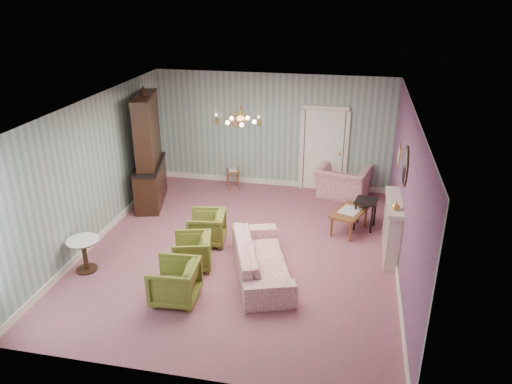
% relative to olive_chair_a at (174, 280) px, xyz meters
% --- Properties ---
extents(floor, '(7.00, 7.00, 0.00)m').
position_rel_olive_chair_a_xyz_m(floor, '(0.71, 1.86, -0.39)').
color(floor, '#965768').
rests_on(floor, ground).
extents(ceiling, '(7.00, 7.00, 0.00)m').
position_rel_olive_chair_a_xyz_m(ceiling, '(0.71, 1.86, 2.51)').
color(ceiling, white).
rests_on(ceiling, ground).
extents(wall_back, '(6.00, 0.00, 6.00)m').
position_rel_olive_chair_a_xyz_m(wall_back, '(0.71, 5.36, 1.06)').
color(wall_back, gray).
rests_on(wall_back, ground).
extents(wall_front, '(6.00, 0.00, 6.00)m').
position_rel_olive_chair_a_xyz_m(wall_front, '(0.71, -1.64, 1.06)').
color(wall_front, gray).
rests_on(wall_front, ground).
extents(wall_left, '(0.00, 7.00, 7.00)m').
position_rel_olive_chair_a_xyz_m(wall_left, '(-2.29, 1.86, 1.06)').
color(wall_left, gray).
rests_on(wall_left, ground).
extents(wall_right, '(0.00, 7.00, 7.00)m').
position_rel_olive_chair_a_xyz_m(wall_right, '(3.71, 1.86, 1.06)').
color(wall_right, gray).
rests_on(wall_right, ground).
extents(wall_right_floral, '(0.00, 7.00, 7.00)m').
position_rel_olive_chair_a_xyz_m(wall_right_floral, '(3.70, 1.86, 1.06)').
color(wall_right_floral, '#BF5F94').
rests_on(wall_right_floral, ground).
extents(door, '(1.12, 0.12, 2.16)m').
position_rel_olive_chair_a_xyz_m(door, '(2.01, 5.32, 0.69)').
color(door, white).
rests_on(door, floor).
extents(olive_chair_a, '(0.75, 0.79, 0.77)m').
position_rel_olive_chair_a_xyz_m(olive_chair_a, '(0.00, 0.00, 0.00)').
color(olive_chair_a, olive).
rests_on(olive_chair_a, floor).
extents(olive_chair_b, '(0.79, 0.82, 0.70)m').
position_rel_olive_chair_a_xyz_m(olive_chair_b, '(-0.05, 1.06, -0.04)').
color(olive_chair_b, olive).
rests_on(olive_chair_b, floor).
extents(olive_chair_c, '(0.77, 0.81, 0.74)m').
position_rel_olive_chair_a_xyz_m(olive_chair_c, '(-0.06, 2.01, -0.02)').
color(olive_chair_c, olive).
rests_on(olive_chair_c, floor).
extents(sofa_chintz, '(1.35, 2.34, 0.88)m').
position_rel_olive_chair_a_xyz_m(sofa_chintz, '(1.26, 1.05, 0.05)').
color(sofa_chintz, '#AA4463').
rests_on(sofa_chintz, floor).
extents(wingback_chair, '(1.36, 1.05, 1.05)m').
position_rel_olive_chair_a_xyz_m(wingback_chair, '(2.55, 4.93, 0.14)').
color(wingback_chair, '#AA4463').
rests_on(wingback_chair, floor).
extents(dresser, '(0.97, 1.75, 2.77)m').
position_rel_olive_chair_a_xyz_m(dresser, '(-1.94, 3.65, 1.00)').
color(dresser, black).
rests_on(dresser, floor).
extents(fireplace, '(0.30, 1.40, 1.16)m').
position_rel_olive_chair_a_xyz_m(fireplace, '(3.57, 2.26, 0.19)').
color(fireplace, beige).
rests_on(fireplace, floor).
extents(mantel_vase, '(0.15, 0.15, 0.15)m').
position_rel_olive_chair_a_xyz_m(mantel_vase, '(3.55, 1.86, 0.85)').
color(mantel_vase, gold).
rests_on(mantel_vase, fireplace).
extents(oval_mirror, '(0.04, 0.76, 0.84)m').
position_rel_olive_chair_a_xyz_m(oval_mirror, '(3.67, 2.26, 1.46)').
color(oval_mirror, white).
rests_on(oval_mirror, wall_right).
extents(framed_print, '(0.04, 0.34, 0.42)m').
position_rel_olive_chair_a_xyz_m(framed_print, '(3.68, 3.61, 1.21)').
color(framed_print, gold).
rests_on(framed_print, wall_right).
extents(coffee_table, '(0.86, 1.10, 0.49)m').
position_rel_olive_chair_a_xyz_m(coffee_table, '(2.76, 3.08, -0.14)').
color(coffee_table, brown).
rests_on(coffee_table, floor).
extents(side_table_black, '(0.52, 0.52, 0.67)m').
position_rel_olive_chair_a_xyz_m(side_table_black, '(3.09, 3.30, -0.05)').
color(side_table_black, black).
rests_on(side_table_black, floor).
extents(pedestal_table, '(0.65, 0.65, 0.64)m').
position_rel_olive_chair_a_xyz_m(pedestal_table, '(-1.94, 0.55, -0.07)').
color(pedestal_table, black).
rests_on(pedestal_table, floor).
extents(nesting_table, '(0.44, 0.50, 0.53)m').
position_rel_olive_chair_a_xyz_m(nesting_table, '(-0.24, 4.90, -0.12)').
color(nesting_table, brown).
rests_on(nesting_table, floor).
extents(gilt_mirror_back, '(0.28, 0.06, 0.36)m').
position_rel_olive_chair_a_xyz_m(gilt_mirror_back, '(-0.19, 5.32, 1.31)').
color(gilt_mirror_back, gold).
rests_on(gilt_mirror_back, wall_back).
extents(sconce_left, '(0.16, 0.12, 0.30)m').
position_rel_olive_chair_a_xyz_m(sconce_left, '(-0.74, 5.30, 1.31)').
color(sconce_left, gold).
rests_on(sconce_left, wall_back).
extents(sconce_right, '(0.16, 0.12, 0.30)m').
position_rel_olive_chair_a_xyz_m(sconce_right, '(0.36, 5.30, 1.31)').
color(sconce_right, gold).
rests_on(sconce_right, wall_back).
extents(chandelier, '(0.56, 0.56, 0.36)m').
position_rel_olive_chair_a_xyz_m(chandelier, '(0.71, 1.86, 2.24)').
color(chandelier, gold).
rests_on(chandelier, ceiling).
extents(burgundy_cushion, '(0.41, 0.28, 0.39)m').
position_rel_olive_chair_a_xyz_m(burgundy_cushion, '(2.50, 4.78, 0.09)').
color(burgundy_cushion, maroon).
rests_on(burgundy_cushion, wingback_chair).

